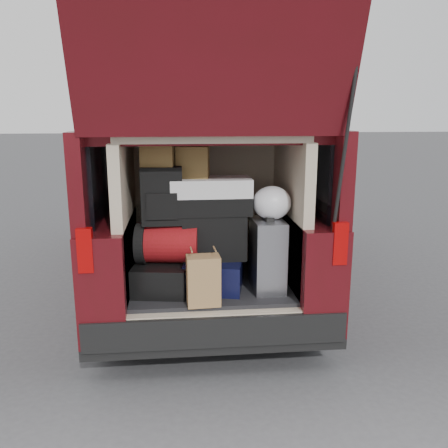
{
  "coord_description": "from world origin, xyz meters",
  "views": [
    {
      "loc": [
        -0.25,
        -3.39,
        1.91
      ],
      "look_at": [
        0.11,
        0.2,
        1.05
      ],
      "focal_mm": 38.0,
      "sensor_mm": 36.0,
      "label": 1
    }
  ],
  "objects_px": {
    "black_hardshell": "(163,274)",
    "twotone_duffel": "(211,196)",
    "red_duffel": "(168,243)",
    "black_soft_case": "(213,236)",
    "kraft_bag": "(203,281)",
    "navy_hardshell": "(215,272)",
    "silver_roller": "(267,255)",
    "backpack": "(162,196)"
  },
  "relations": [
    {
      "from": "silver_roller",
      "to": "backpack",
      "type": "xyz_separation_m",
      "value": [
        -0.8,
        0.07,
        0.47
      ]
    },
    {
      "from": "silver_roller",
      "to": "black_soft_case",
      "type": "xyz_separation_m",
      "value": [
        -0.41,
        0.13,
        0.13
      ]
    },
    {
      "from": "kraft_bag",
      "to": "twotone_duffel",
      "type": "distance_m",
      "value": 0.68
    },
    {
      "from": "backpack",
      "to": "twotone_duffel",
      "type": "bearing_deg",
      "value": 9.54
    },
    {
      "from": "navy_hardshell",
      "to": "red_duffel",
      "type": "bearing_deg",
      "value": -163.92
    },
    {
      "from": "navy_hardshell",
      "to": "silver_roller",
      "type": "relative_size",
      "value": 0.96
    },
    {
      "from": "silver_roller",
      "to": "backpack",
      "type": "distance_m",
      "value": 0.93
    },
    {
      "from": "black_hardshell",
      "to": "black_soft_case",
      "type": "relative_size",
      "value": 1.13
    },
    {
      "from": "black_hardshell",
      "to": "kraft_bag",
      "type": "height_order",
      "value": "kraft_bag"
    },
    {
      "from": "black_hardshell",
      "to": "twotone_duffel",
      "type": "xyz_separation_m",
      "value": [
        0.38,
        0.03,
        0.61
      ]
    },
    {
      "from": "black_soft_case",
      "to": "twotone_duffel",
      "type": "distance_m",
      "value": 0.32
    },
    {
      "from": "black_hardshell",
      "to": "red_duffel",
      "type": "bearing_deg",
      "value": -20.32
    },
    {
      "from": "black_hardshell",
      "to": "black_soft_case",
      "type": "xyz_separation_m",
      "value": [
        0.4,
        0.03,
        0.3
      ]
    },
    {
      "from": "black_hardshell",
      "to": "red_duffel",
      "type": "distance_m",
      "value": 0.27
    },
    {
      "from": "black_soft_case",
      "to": "silver_roller",
      "type": "bearing_deg",
      "value": -17.74
    },
    {
      "from": "black_hardshell",
      "to": "backpack",
      "type": "distance_m",
      "value": 0.63
    },
    {
      "from": "black_soft_case",
      "to": "backpack",
      "type": "distance_m",
      "value": 0.52
    },
    {
      "from": "silver_roller",
      "to": "black_soft_case",
      "type": "relative_size",
      "value": 1.12
    },
    {
      "from": "red_duffel",
      "to": "black_hardshell",
      "type": "bearing_deg",
      "value": 158.99
    },
    {
      "from": "red_duffel",
      "to": "black_soft_case",
      "type": "distance_m",
      "value": 0.36
    },
    {
      "from": "navy_hardshell",
      "to": "red_duffel",
      "type": "xyz_separation_m",
      "value": [
        -0.36,
        -0.03,
        0.26
      ]
    },
    {
      "from": "kraft_bag",
      "to": "red_duffel",
      "type": "bearing_deg",
      "value": 123.22
    },
    {
      "from": "black_hardshell",
      "to": "backpack",
      "type": "bearing_deg",
      "value": -62.8
    },
    {
      "from": "kraft_bag",
      "to": "twotone_duffel",
      "type": "xyz_separation_m",
      "value": [
        0.08,
        0.4,
        0.54
      ]
    },
    {
      "from": "black_hardshell",
      "to": "twotone_duffel",
      "type": "relative_size",
      "value": 0.9
    },
    {
      "from": "red_duffel",
      "to": "twotone_duffel",
      "type": "bearing_deg",
      "value": 17.43
    },
    {
      "from": "silver_roller",
      "to": "kraft_bag",
      "type": "height_order",
      "value": "silver_roller"
    },
    {
      "from": "silver_roller",
      "to": "black_soft_case",
      "type": "height_order",
      "value": "black_soft_case"
    },
    {
      "from": "kraft_bag",
      "to": "twotone_duffel",
      "type": "bearing_deg",
      "value": 74.59
    },
    {
      "from": "navy_hardshell",
      "to": "kraft_bag",
      "type": "xyz_separation_m",
      "value": [
        -0.11,
        -0.37,
        0.07
      ]
    },
    {
      "from": "black_hardshell",
      "to": "kraft_bag",
      "type": "xyz_separation_m",
      "value": [
        0.3,
        -0.36,
        0.07
      ]
    },
    {
      "from": "backpack",
      "to": "kraft_bag",
      "type": "bearing_deg",
      "value": -49.36
    },
    {
      "from": "red_duffel",
      "to": "twotone_duffel",
      "type": "xyz_separation_m",
      "value": [
        0.34,
        0.06,
        0.35
      ]
    },
    {
      "from": "kraft_bag",
      "to": "black_soft_case",
      "type": "relative_size",
      "value": 0.74
    },
    {
      "from": "black_hardshell",
      "to": "navy_hardshell",
      "type": "relative_size",
      "value": 1.05
    },
    {
      "from": "silver_roller",
      "to": "kraft_bag",
      "type": "distance_m",
      "value": 0.58
    },
    {
      "from": "navy_hardshell",
      "to": "backpack",
      "type": "distance_m",
      "value": 0.74
    },
    {
      "from": "silver_roller",
      "to": "red_duffel",
      "type": "xyz_separation_m",
      "value": [
        -0.76,
        0.07,
        0.1
      ]
    },
    {
      "from": "kraft_bag",
      "to": "black_hardshell",
      "type": "bearing_deg",
      "value": 125.79
    },
    {
      "from": "black_soft_case",
      "to": "navy_hardshell",
      "type": "bearing_deg",
      "value": -72.95
    },
    {
      "from": "twotone_duffel",
      "to": "navy_hardshell",
      "type": "bearing_deg",
      "value": -45.83
    },
    {
      "from": "backpack",
      "to": "twotone_duffel",
      "type": "distance_m",
      "value": 0.38
    }
  ]
}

